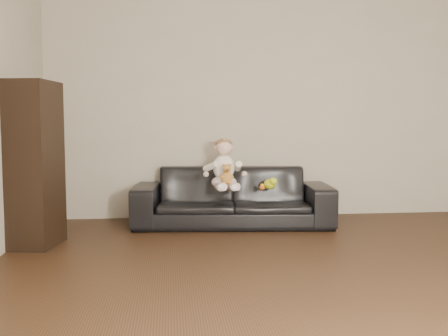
{
  "coord_description": "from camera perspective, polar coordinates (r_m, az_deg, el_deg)",
  "views": [
    {
      "loc": [
        -1.11,
        -3.0,
        1.07
      ],
      "look_at": [
        -0.56,
        2.15,
        0.62
      ],
      "focal_mm": 40.0,
      "sensor_mm": 36.0,
      "label": 1
    }
  ],
  "objects": [
    {
      "name": "baby",
      "position": [
        5.18,
        0.02,
        0.13
      ],
      "size": [
        0.41,
        0.48,
        0.53
      ],
      "rotation": [
        0.0,
        0.0,
        0.32
      ],
      "color": "silver",
      "rests_on": "sofa"
    },
    {
      "name": "toy_blue_disc",
      "position": [
        5.27,
        4.62,
        -2.28
      ],
      "size": [
        0.11,
        0.11,
        0.01
      ],
      "primitive_type": "cylinder",
      "rotation": [
        0.0,
        0.0,
        -0.41
      ],
      "color": "blue",
      "rests_on": "sofa"
    },
    {
      "name": "wall_back",
      "position": [
        5.86,
        4.81,
        7.19
      ],
      "size": [
        5.0,
        0.0,
        5.0
      ],
      "primitive_type": "plane",
      "rotation": [
        1.57,
        0.0,
        0.0
      ],
      "color": "#B4AB97",
      "rests_on": "ground"
    },
    {
      "name": "cabinet",
      "position": [
        4.67,
        -20.88,
        0.4
      ],
      "size": [
        0.44,
        0.55,
        1.45
      ],
      "primitive_type": "cube",
      "rotation": [
        0.0,
        0.0,
        -0.17
      ],
      "color": "black",
      "rests_on": "floor"
    },
    {
      "name": "floor",
      "position": [
        3.37,
        13.86,
        -13.68
      ],
      "size": [
        5.5,
        5.5,
        0.0
      ],
      "primitive_type": "plane",
      "color": "#362113",
      "rests_on": "ground"
    },
    {
      "name": "toy_green",
      "position": [
        5.19,
        5.26,
        -1.86
      ],
      "size": [
        0.16,
        0.18,
        0.11
      ],
      "primitive_type": "ellipsoid",
      "rotation": [
        0.0,
        0.0,
        -0.23
      ],
      "color": "#C1D819",
      "rests_on": "sofa"
    },
    {
      "name": "toy_rattle",
      "position": [
        5.13,
        4.37,
        -2.22
      ],
      "size": [
        0.07,
        0.07,
        0.06
      ],
      "primitive_type": "sphere",
      "rotation": [
        0.0,
        0.0,
        -0.24
      ],
      "color": "orange",
      "rests_on": "sofa"
    },
    {
      "name": "teddy_bear",
      "position": [
        5.03,
        0.33,
        -0.75
      ],
      "size": [
        0.14,
        0.14,
        0.21
      ],
      "rotation": [
        0.0,
        0.0,
        0.47
      ],
      "color": "#B07B32",
      "rests_on": "sofa"
    },
    {
      "name": "sofa",
      "position": [
        5.34,
        0.97,
        -3.28
      ],
      "size": [
        2.15,
        0.99,
        0.61
      ],
      "primitive_type": "imported",
      "rotation": [
        0.0,
        0.0,
        -0.09
      ],
      "color": "black",
      "rests_on": "floor"
    },
    {
      "name": "shelf_item",
      "position": [
        4.65,
        -20.76,
        4.4
      ],
      "size": [
        0.22,
        0.28,
        0.28
      ],
      "primitive_type": "cube",
      "rotation": [
        0.0,
        0.0,
        -0.17
      ],
      "color": "silver",
      "rests_on": "cabinet"
    }
  ]
}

